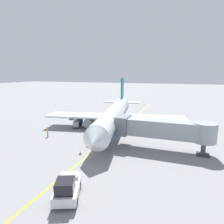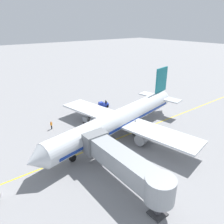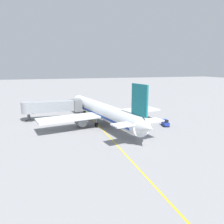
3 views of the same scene
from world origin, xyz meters
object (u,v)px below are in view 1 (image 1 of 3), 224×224
Objects in this scene: baggage_cart_front at (76,124)px; safety_cone_nose_right at (80,153)px; safety_cone_nose_left at (87,145)px; baggage_tug_trailing at (87,122)px; parked_airliner at (114,115)px; jet_bridge at (163,129)px; ground_crew_wing_walker at (48,132)px; baggage_tug_lead at (74,116)px; pushback_tractor at (67,188)px; baggage_cart_second_in_train at (80,121)px; ground_crew_loader at (99,121)px.

safety_cone_nose_right is at bearing 122.44° from baggage_cart_front.
baggage_cart_front reaches higher than safety_cone_nose_left.
safety_cone_nose_left is (-6.73, 12.86, -0.42)m from baggage_tug_trailing.
parked_airliner is at bearing -92.74° from safety_cone_nose_left.
safety_cone_nose_left is at bearing 14.88° from jet_bridge.
baggage_cart_front is 7.66m from ground_crew_wing_walker.
safety_cone_nose_left is (11.60, 3.08, -3.17)m from jet_bridge.
baggage_tug_lead is at bearing -55.21° from baggage_cart_front.
jet_bridge reaches higher than safety_cone_nose_right.
pushback_tractor is 8.32× the size of safety_cone_nose_right.
parked_airliner is 62.96× the size of safety_cone_nose_left.
ground_crew_wing_walker reaches higher than baggage_cart_second_in_train.
pushback_tractor is 25.50m from baggage_cart_front.
baggage_cart_front is 1.00× the size of baggage_cart_second_in_train.
jet_bridge is 25.52× the size of safety_cone_nose_left.
parked_airliner is 13.94m from jet_bridge.
baggage_cart_front reaches higher than safety_cone_nose_right.
baggage_cart_second_in_train is 5.00× the size of safety_cone_nose_left.
safety_cone_nose_left and safety_cone_nose_right have the same top height.
baggage_tug_trailing is at bearing -104.51° from ground_crew_wing_walker.
parked_airliner reaches higher than ground_crew_loader.
baggage_cart_second_in_train is (20.03, -9.37, -2.51)m from jet_bridge.
baggage_tug_lead is at bearing -46.72° from baggage_cart_second_in_train.
baggage_tug_lead is 1.60× the size of ground_crew_wing_walker.
ground_crew_loader is at bearing -34.04° from jet_bridge.
jet_bridge is 20.96m from baggage_tug_trailing.
ground_crew_wing_walker reaches higher than baggage_cart_front.
safety_cone_nose_left is 3.06m from safety_cone_nose_right.
ground_crew_wing_walker is 11.19m from safety_cone_nose_right.
safety_cone_nose_right is (-8.81, 15.49, -0.66)m from baggage_cart_second_in_train.
baggage_cart_second_in_train is at bearing -74.54° from baggage_cart_front.
safety_cone_nose_left is (-4.09, 13.69, -0.66)m from ground_crew_loader.
baggage_cart_second_in_train is (1.69, 0.41, 0.24)m from baggage_tug_trailing.
baggage_cart_front is 5.00× the size of safety_cone_nose_right.
baggage_tug_trailing is at bearing -166.40° from baggage_cart_second_in_train.
baggage_cart_front is 3.01m from baggage_cart_second_in_train.
ground_crew_loader is (-8.95, 3.67, 0.24)m from baggage_tug_lead.
baggage_cart_front is at bearing 124.79° from baggage_tug_lead.
baggage_cart_front is at bearing 13.92° from parked_airliner.
baggage_tug_lead is 0.92× the size of baggage_cart_front.
baggage_tug_lead is 9.68m from ground_crew_loader.
jet_bridge is at bearing 142.44° from parked_airliner.
ground_crew_loader is at bearing -162.66° from baggage_tug_trailing.
jet_bridge is at bearing 151.94° from baggage_tug_trailing.
jet_bridge is at bearing 149.92° from baggage_tug_lead.
safety_cone_nose_left is (-8.42, 12.45, -0.66)m from baggage_cart_second_in_train.
baggage_tug_lead is (17.57, -30.22, -0.39)m from pushback_tractor.
safety_cone_nose_right is at bearing 123.36° from baggage_tug_lead.
parked_airliner reaches higher than jet_bridge.
parked_airliner is 2.47× the size of jet_bridge.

